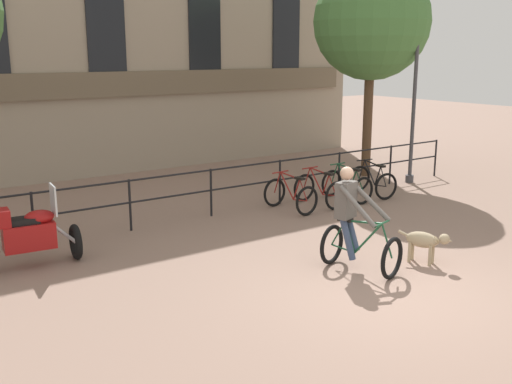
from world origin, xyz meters
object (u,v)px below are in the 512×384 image
(cyclist_with_bike, at_px, (354,225))
(street_lamp, at_px, (415,90))
(parked_bicycle_near_lamp, at_px, (290,195))
(dog, at_px, (425,241))
(parked_bicycle_far_end, at_px, (372,181))
(parked_bicycle_mid_left, at_px, (320,190))
(parked_bicycle_mid_right, at_px, (347,186))
(parked_motorcycle, at_px, (28,234))

(cyclist_with_bike, bearing_deg, street_lamp, 17.45)
(parked_bicycle_near_lamp, bearing_deg, street_lamp, -178.89)
(dog, xyz_separation_m, parked_bicycle_far_end, (2.88, 3.99, -0.04))
(parked_bicycle_mid_left, bearing_deg, parked_bicycle_mid_right, 177.04)
(parked_motorcycle, xyz_separation_m, parked_bicycle_far_end, (8.37, 0.30, -0.20))
(dog, relative_size, parked_motorcycle, 0.53)
(parked_bicycle_far_end, relative_size, street_lamp, 0.27)
(cyclist_with_bike, height_order, parked_bicycle_near_lamp, cyclist_with_bike)
(dog, xyz_separation_m, parked_bicycle_near_lamp, (0.28, 3.99, -0.04))
(parked_bicycle_far_end, bearing_deg, dog, 61.72)
(parked_bicycle_far_end, distance_m, street_lamp, 2.94)
(street_lamp, bearing_deg, cyclist_with_bike, -146.53)
(dog, height_order, parked_bicycle_mid_left, parked_bicycle_mid_left)
(cyclist_with_bike, xyz_separation_m, parked_motorcycle, (-4.30, 3.19, -0.20))
(parked_bicycle_near_lamp, relative_size, parked_bicycle_mid_right, 1.03)
(parked_motorcycle, relative_size, parked_bicycle_mid_left, 1.46)
(parked_motorcycle, distance_m, parked_bicycle_far_end, 8.38)
(dog, height_order, parked_bicycle_mid_right, parked_bicycle_mid_right)
(dog, bearing_deg, parked_bicycle_far_end, 32.96)
(parked_bicycle_near_lamp, bearing_deg, parked_motorcycle, -2.04)
(parked_bicycle_mid_left, bearing_deg, dog, 70.97)
(parked_motorcycle, bearing_deg, cyclist_with_bike, -120.58)
(dog, distance_m, street_lamp, 6.93)
(parked_bicycle_near_lamp, distance_m, parked_bicycle_far_end, 2.60)
(parked_bicycle_mid_right, distance_m, street_lamp, 3.58)
(parked_bicycle_mid_right, bearing_deg, parked_bicycle_mid_left, -1.32)
(parked_bicycle_mid_right, bearing_deg, parked_bicycle_far_end, 178.69)
(parked_motorcycle, xyz_separation_m, street_lamp, (10.33, 0.80, 1.93))
(parked_bicycle_mid_left, distance_m, street_lamp, 4.30)
(street_lamp, bearing_deg, parked_bicycle_mid_left, -172.41)
(parked_bicycle_near_lamp, height_order, parked_bicycle_far_end, same)
(parked_bicycle_far_end, bearing_deg, parked_bicycle_near_lamp, 7.55)
(dog, height_order, parked_bicycle_near_lamp, parked_bicycle_near_lamp)
(cyclist_with_bike, height_order, parked_motorcycle, cyclist_with_bike)
(cyclist_with_bike, distance_m, parked_bicycle_mid_right, 4.76)
(parked_motorcycle, xyz_separation_m, parked_bicycle_mid_right, (7.50, 0.30, -0.20))
(parked_bicycle_mid_left, xyz_separation_m, parked_bicycle_mid_right, (0.87, -0.00, 0.00))
(street_lamp, bearing_deg, parked_motorcycle, -175.59)
(parked_bicycle_near_lamp, xyz_separation_m, parked_bicycle_far_end, (2.60, 0.00, -0.00))
(parked_bicycle_mid_right, bearing_deg, dog, 61.88)
(dog, height_order, parked_motorcycle, parked_motorcycle)
(cyclist_with_bike, relative_size, parked_bicycle_mid_right, 1.51)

